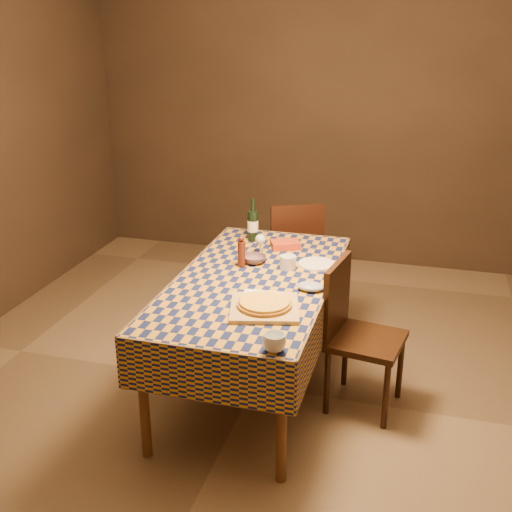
# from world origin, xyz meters

# --- Properties ---
(room) EXTENTS (5.00, 5.10, 2.70)m
(room) POSITION_xyz_m (0.00, 0.00, 1.35)
(room) COLOR brown
(room) RESTS_ON ground
(dining_table) EXTENTS (0.94, 1.84, 0.77)m
(dining_table) POSITION_xyz_m (0.00, 0.00, 0.69)
(dining_table) COLOR brown
(dining_table) RESTS_ON ground
(cutting_board) EXTENTS (0.45, 0.45, 0.02)m
(cutting_board) POSITION_xyz_m (0.18, -0.41, 0.78)
(cutting_board) COLOR tan
(cutting_board) RESTS_ON dining_table
(pizza) EXTENTS (0.35, 0.35, 0.03)m
(pizza) POSITION_xyz_m (0.18, -0.41, 0.81)
(pizza) COLOR #925D18
(pizza) RESTS_ON cutting_board
(pepper_mill) EXTENTS (0.06, 0.06, 0.21)m
(pepper_mill) POSITION_xyz_m (-0.13, 0.17, 0.87)
(pepper_mill) COLOR #471B10
(pepper_mill) RESTS_ON dining_table
(bowl) EXTENTS (0.17, 0.17, 0.05)m
(bowl) POSITION_xyz_m (-0.07, 0.26, 0.79)
(bowl) COLOR #5D444E
(bowl) RESTS_ON dining_table
(wine_glass) EXTENTS (0.07, 0.07, 0.14)m
(wine_glass) POSITION_xyz_m (-0.07, 0.42, 0.87)
(wine_glass) COLOR silver
(wine_glass) RESTS_ON dining_table
(wine_bottle) EXTENTS (0.10, 0.10, 0.31)m
(wine_bottle) POSITION_xyz_m (-0.20, 0.68, 0.88)
(wine_bottle) COLOR black
(wine_bottle) RESTS_ON dining_table
(deli_tub) EXTENTS (0.14, 0.14, 0.09)m
(deli_tub) POSITION_xyz_m (0.16, 0.22, 0.81)
(deli_tub) COLOR silver
(deli_tub) RESTS_ON dining_table
(takeout_container) EXTENTS (0.23, 0.20, 0.05)m
(takeout_container) POSITION_xyz_m (0.06, 0.59, 0.79)
(takeout_container) COLOR #B03617
(takeout_container) RESTS_ON dining_table
(white_plate) EXTENTS (0.26, 0.26, 0.01)m
(white_plate) POSITION_xyz_m (0.33, 0.33, 0.78)
(white_plate) COLOR white
(white_plate) RESTS_ON dining_table
(tumbler) EXTENTS (0.13, 0.13, 0.09)m
(tumbler) POSITION_xyz_m (0.34, -0.84, 0.82)
(tumbler) COLOR white
(tumbler) RESTS_ON dining_table
(flour_patch) EXTENTS (0.25, 0.20, 0.00)m
(flour_patch) POSITION_xyz_m (0.12, -0.25, 0.77)
(flour_patch) COLOR white
(flour_patch) RESTS_ON dining_table
(flour_bag) EXTENTS (0.17, 0.13, 0.05)m
(flour_bag) POSITION_xyz_m (0.37, -0.08, 0.79)
(flour_bag) COLOR #90A3B9
(flour_bag) RESTS_ON dining_table
(chair_far) EXTENTS (0.56, 0.56, 0.93)m
(chair_far) POSITION_xyz_m (-0.01, 1.21, 0.52)
(chair_far) COLOR black
(chair_far) RESTS_ON ground
(chair_right) EXTENTS (0.49, 0.48, 0.93)m
(chair_right) POSITION_xyz_m (0.63, -0.00, 0.52)
(chair_right) COLOR black
(chair_right) RESTS_ON ground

